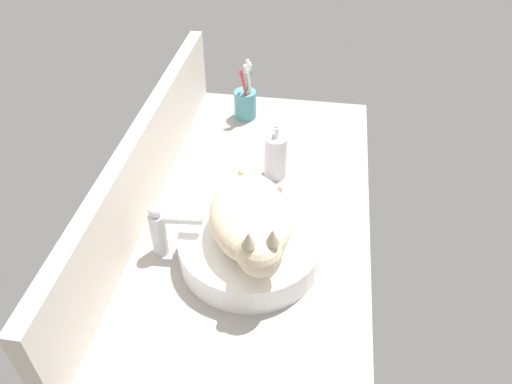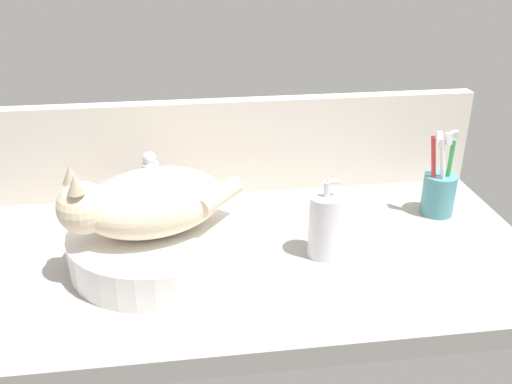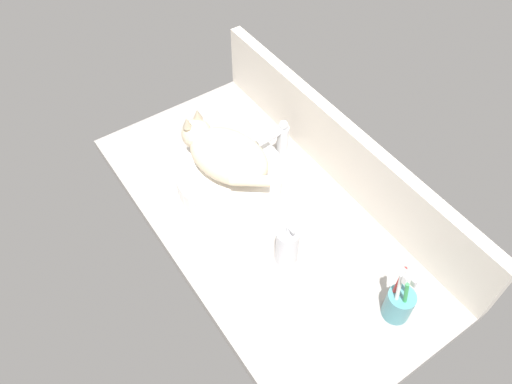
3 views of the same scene
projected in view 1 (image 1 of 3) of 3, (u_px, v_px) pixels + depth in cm
name	position (u px, v px, depth cm)	size (l,w,h in cm)	color
ground_plane	(253.00, 216.00, 125.15)	(111.06, 56.94, 4.00)	#9E9993
backsplash_panel	(144.00, 166.00, 120.03)	(111.06, 3.60, 21.34)	silver
sink_basin	(250.00, 246.00, 109.87)	(31.43, 31.43, 6.63)	white
cat	(251.00, 221.00, 102.97)	(31.60, 23.91, 14.00)	beige
faucet	(163.00, 228.00, 108.50)	(3.60, 11.85, 13.60)	silver
soap_dispenser	(276.00, 156.00, 130.67)	(5.98, 5.98, 15.34)	silver
toothbrush_cup	(245.00, 103.00, 153.73)	(6.80, 6.80, 18.69)	teal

